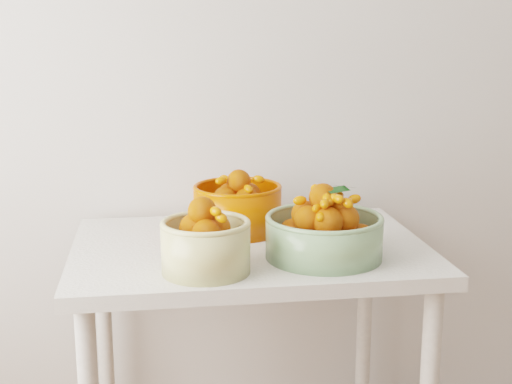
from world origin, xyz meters
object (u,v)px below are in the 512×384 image
bowl_cream (205,244)px  bowl_green (324,232)px  table (250,276)px  bowl_orange (238,207)px

bowl_cream → bowl_green: bearing=12.3°
table → bowl_cream: 0.31m
table → bowl_orange: bowl_orange is taller
table → bowl_cream: (-0.14, -0.22, 0.17)m
bowl_cream → bowl_orange: size_ratio=0.73×
bowl_cream → bowl_orange: (0.12, 0.35, 0.00)m
table → bowl_green: bowl_green is taller
bowl_orange → table: bearing=-82.7°
bowl_cream → bowl_green: size_ratio=0.77×
bowl_green → table: bearing=140.9°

